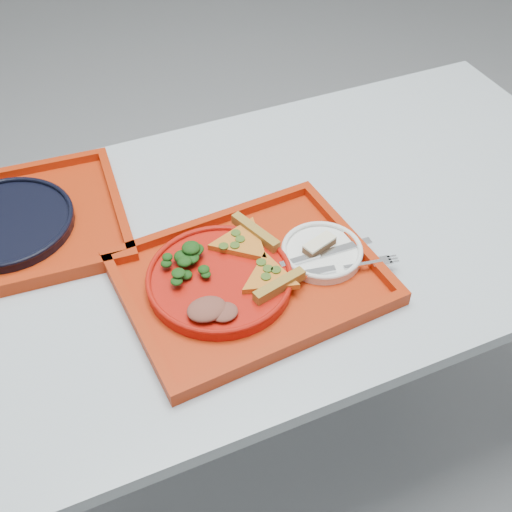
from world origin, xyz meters
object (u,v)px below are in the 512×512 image
(navy_plate, at_px, (6,224))
(dinner_plate, at_px, (220,280))
(tray_far, at_px, (8,229))
(dessert_bar, at_px, (319,245))
(tray_main, at_px, (250,281))

(navy_plate, bearing_deg, dinner_plate, -43.00)
(tray_far, xyz_separation_m, navy_plate, (0.00, 0.00, 0.01))
(dinner_plate, relative_size, dessert_bar, 3.77)
(tray_main, bearing_deg, dessert_bar, -0.80)
(tray_main, relative_size, dessert_bar, 6.53)
(navy_plate, relative_size, dessert_bar, 3.77)
(dinner_plate, height_order, dessert_bar, dessert_bar)
(tray_main, bearing_deg, dinner_plate, 165.58)
(navy_plate, height_order, dessert_bar, dessert_bar)
(navy_plate, xyz_separation_m, dessert_bar, (0.53, -0.31, 0.01))
(dessert_bar, bearing_deg, tray_far, 131.86)
(dessert_bar, bearing_deg, tray_main, 165.48)
(tray_far, bearing_deg, navy_plate, 0.00)
(dinner_plate, xyz_separation_m, dessert_bar, (0.20, -0.00, 0.01))
(tray_far, height_order, dessert_bar, dessert_bar)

